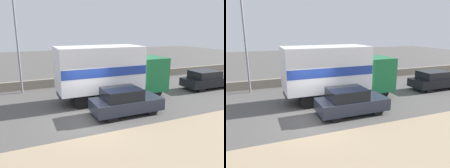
{
  "view_description": "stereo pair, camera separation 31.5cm",
  "coord_description": "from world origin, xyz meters",
  "views": [
    {
      "loc": [
        -3.46,
        -10.47,
        4.65
      ],
      "look_at": [
        1.53,
        1.26,
        1.44
      ],
      "focal_mm": 35.0,
      "sensor_mm": 36.0,
      "label": 1
    },
    {
      "loc": [
        -3.16,
        -10.59,
        4.65
      ],
      "look_at": [
        1.53,
        1.26,
        1.44
      ],
      "focal_mm": 35.0,
      "sensor_mm": 36.0,
      "label": 2
    }
  ],
  "objects": [
    {
      "name": "car_sedan_second",
      "position": [
        10.18,
        2.25,
        0.74
      ],
      "size": [
        4.17,
        1.73,
        1.47
      ],
      "color": "black",
      "rests_on": "ground_plane"
    },
    {
      "name": "pedestrian",
      "position": [
        8.06,
        5.4,
        0.86
      ],
      "size": [
        0.36,
        0.36,
        1.67
      ],
      "color": "#473828",
      "rests_on": "ground_plane"
    },
    {
      "name": "ground_plane",
      "position": [
        0.0,
        0.0,
        0.0
      ],
      "size": [
        80.0,
        80.0,
        0.0
      ],
      "primitive_type": "plane",
      "color": "#514F4C"
    },
    {
      "name": "stone_wall_backdrop",
      "position": [
        0.0,
        7.5,
        0.35
      ],
      "size": [
        60.0,
        0.35,
        0.7
      ],
      "color": "gray",
      "rests_on": "ground_plane"
    },
    {
      "name": "street_lamp",
      "position": [
        -3.5,
        6.67,
        4.59
      ],
      "size": [
        0.56,
        0.28,
        8.05
      ],
      "color": "slate",
      "rests_on": "ground_plane"
    },
    {
      "name": "box_truck",
      "position": [
        1.91,
        2.64,
        2.0
      ],
      "size": [
        7.46,
        2.56,
        3.6
      ],
      "color": "#196B38",
      "rests_on": "ground_plane"
    },
    {
      "name": "car_hatchback",
      "position": [
        1.73,
        -0.12,
        0.74
      ],
      "size": [
        3.93,
        1.78,
        1.51
      ],
      "color": "#282D3D",
      "rests_on": "ground_plane"
    }
  ]
}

